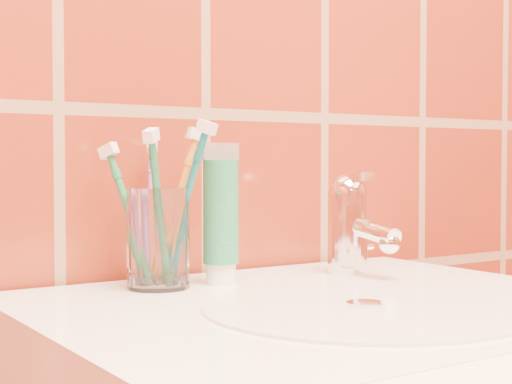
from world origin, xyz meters
TOP-DOWN VIEW (x-y plane):
  - glass_tumbler at (-0.11, 1.12)m, footprint 0.08×0.08m
  - toothpaste_tube at (-0.03, 1.11)m, footprint 0.04×0.04m
  - faucet at (0.14, 1.09)m, footprint 0.05×0.11m
  - toothbrush_0 at (-0.13, 1.14)m, footprint 0.11×0.14m
  - toothbrush_1 at (-0.10, 1.15)m, footprint 0.11×0.14m
  - toothbrush_2 at (-0.12, 1.10)m, footprint 0.11×0.10m
  - toothbrush_3 at (-0.08, 1.10)m, footprint 0.12×0.13m
  - toothbrush_4 at (-0.08, 1.12)m, footprint 0.09×0.08m

SIDE VIEW (x-z plane):
  - glass_tumbler at x=-0.11m, z-range 0.85..0.96m
  - faucet at x=0.14m, z-range 0.85..0.97m
  - toothpaste_tube at x=-0.03m, z-range 0.85..1.00m
  - toothbrush_0 at x=-0.13m, z-range 0.84..1.01m
  - toothbrush_1 at x=-0.10m, z-range 0.84..1.02m
  - toothbrush_2 at x=-0.12m, z-range 0.84..1.02m
  - toothbrush_4 at x=-0.08m, z-range 0.85..1.02m
  - toothbrush_3 at x=-0.08m, z-range 0.84..1.03m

